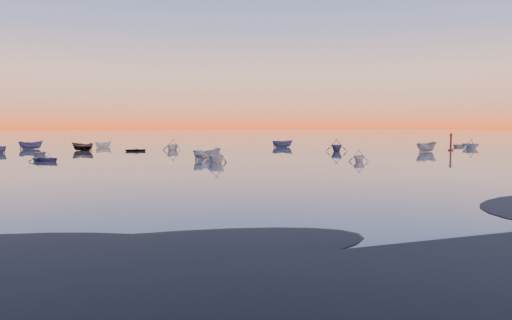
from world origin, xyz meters
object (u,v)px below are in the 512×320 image
boat_near_left (47,162)px  boat_near_center (207,160)px  channel_marker (451,143)px  boat_near_right (216,163)px

boat_near_left → boat_near_center: 18.55m
channel_marker → boat_near_center: bearing=-171.6°
boat_near_left → boat_near_right: (17.82, -8.65, 0.00)m
boat_near_center → channel_marker: 43.79m
boat_near_right → boat_near_center: bearing=-107.2°
boat_near_left → boat_near_center: bearing=-45.1°
boat_near_right → channel_marker: 45.22m
boat_near_right → channel_marker: size_ratio=1.25×
channel_marker → boat_near_left: bearing=-177.3°
boat_near_center → boat_near_right: (-0.40, -5.16, 0.00)m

